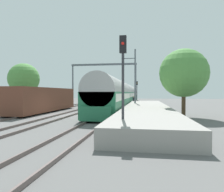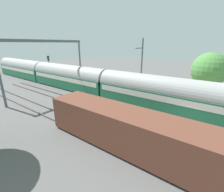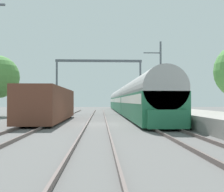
{
  "view_description": "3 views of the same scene",
  "coord_description": "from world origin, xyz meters",
  "px_view_note": "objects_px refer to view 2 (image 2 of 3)",
  "views": [
    {
      "loc": [
        7.72,
        -19.85,
        2.29
      ],
      "look_at": [
        4.14,
        2.91,
        1.91
      ],
      "focal_mm": 32.88,
      "sensor_mm": 36.0,
      "label": 1
    },
    {
      "loc": [
        -12.8,
        -2.24,
        7.34
      ],
      "look_at": [
        0.86,
        7.9,
        1.69
      ],
      "focal_mm": 25.38,
      "sensor_mm": 36.0,
      "label": 2
    },
    {
      "loc": [
        0.27,
        -20.06,
        1.75
      ],
      "look_at": [
        2.07,
        21.79,
        2.57
      ],
      "focal_mm": 42.37,
      "sensor_mm": 36.0,
      "label": 3
    }
  ],
  "objects_px": {
    "freight_car": "(124,129)",
    "person_crossing": "(98,84)",
    "railway_signal_far": "(49,65)",
    "passenger_train": "(69,77)",
    "catenary_gantry": "(46,56)"
  },
  "relations": [
    {
      "from": "person_crossing",
      "to": "railway_signal_far",
      "type": "distance_m",
      "value": 13.67
    },
    {
      "from": "railway_signal_far",
      "to": "catenary_gantry",
      "type": "distance_m",
      "value": 11.42
    },
    {
      "from": "person_crossing",
      "to": "catenary_gantry",
      "type": "distance_m",
      "value": 8.6
    },
    {
      "from": "freight_car",
      "to": "person_crossing",
      "type": "relative_size",
      "value": 7.51
    },
    {
      "from": "person_crossing",
      "to": "freight_car",
      "type": "bearing_deg",
      "value": -34.44
    },
    {
      "from": "railway_signal_far",
      "to": "catenary_gantry",
      "type": "relative_size",
      "value": 0.39
    },
    {
      "from": "passenger_train",
      "to": "person_crossing",
      "type": "bearing_deg",
      "value": -70.01
    },
    {
      "from": "passenger_train",
      "to": "person_crossing",
      "type": "xyz_separation_m",
      "value": [
        1.82,
        -5.01,
        -0.94
      ]
    },
    {
      "from": "catenary_gantry",
      "to": "person_crossing",
      "type": "bearing_deg",
      "value": -34.77
    },
    {
      "from": "passenger_train",
      "to": "catenary_gantry",
      "type": "bearing_deg",
      "value": -168.19
    },
    {
      "from": "railway_signal_far",
      "to": "person_crossing",
      "type": "bearing_deg",
      "value": -90.41
    },
    {
      "from": "freight_car",
      "to": "railway_signal_far",
      "type": "distance_m",
      "value": 27.04
    },
    {
      "from": "person_crossing",
      "to": "catenary_gantry",
      "type": "bearing_deg",
      "value": -117.88
    },
    {
      "from": "passenger_train",
      "to": "catenary_gantry",
      "type": "xyz_separation_m",
      "value": [
        -4.14,
        -0.87,
        3.67
      ]
    },
    {
      "from": "freight_car",
      "to": "person_crossing",
      "type": "height_order",
      "value": "freight_car"
    }
  ]
}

